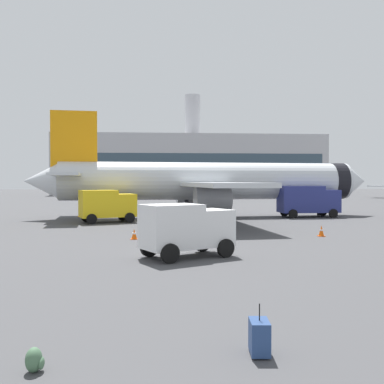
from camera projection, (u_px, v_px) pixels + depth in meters
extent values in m
cylinder|color=silver|center=(210.00, 181.00, 45.76)|extent=(30.23, 6.88, 3.80)
cone|color=silver|center=(355.00, 181.00, 48.70)|extent=(2.76, 3.84, 3.61)
cone|color=silver|center=(41.00, 181.00, 42.75)|extent=(3.54, 3.73, 3.42)
cylinder|color=black|center=(336.00, 181.00, 48.30)|extent=(1.79, 4.00, 3.88)
cube|color=silver|center=(187.00, 184.00, 53.45)|extent=(6.43, 16.41, 0.36)
cube|color=silver|center=(219.00, 185.00, 37.72)|extent=(6.43, 16.41, 0.36)
cylinder|color=gray|center=(191.00, 195.00, 51.02)|extent=(3.41, 2.52, 2.20)
cylinder|color=gray|center=(213.00, 199.00, 40.21)|extent=(3.41, 2.52, 2.20)
cube|color=orange|center=(74.00, 144.00, 43.22)|extent=(4.41, 0.81, 6.40)
cube|color=silver|center=(72.00, 175.00, 46.35)|extent=(3.21, 6.24, 0.24)
cube|color=silver|center=(66.00, 174.00, 40.06)|extent=(3.21, 6.24, 0.24)
cylinder|color=black|center=(319.00, 207.00, 48.00)|extent=(0.36, 0.36, 1.80)
cylinder|color=black|center=(187.00, 207.00, 47.83)|extent=(0.44, 0.44, 1.80)
cylinder|color=black|center=(195.00, 210.00, 43.11)|extent=(0.44, 0.44, 1.80)
cube|color=yellow|center=(125.00, 205.00, 40.44)|extent=(2.33, 2.64, 2.04)
cube|color=#1E232D|center=(132.00, 200.00, 40.72)|extent=(0.75, 1.89, 0.84)
cube|color=yellow|center=(98.00, 204.00, 39.44)|extent=(3.68, 3.13, 2.40)
cylinder|color=black|center=(123.00, 216.00, 41.56)|extent=(0.92, 0.51, 0.90)
cylinder|color=black|center=(130.00, 218.00, 39.47)|extent=(0.92, 0.51, 0.90)
cylinder|color=black|center=(86.00, 217.00, 40.17)|extent=(0.92, 0.51, 0.90)
cylinder|color=black|center=(92.00, 219.00, 38.07)|extent=(0.92, 0.51, 0.90)
cube|color=navy|center=(328.00, 201.00, 45.95)|extent=(1.81, 2.49, 2.29)
cube|color=#1E232D|center=(335.00, 196.00, 46.04)|extent=(0.20, 2.16, 0.95)
cube|color=navy|center=(301.00, 199.00, 45.54)|extent=(4.45, 2.64, 2.70)
cylinder|color=black|center=(323.00, 212.00, 47.21)|extent=(0.91, 0.27, 0.90)
cylinder|color=black|center=(333.00, 213.00, 44.74)|extent=(0.91, 0.27, 0.90)
cylinder|color=black|center=(284.00, 212.00, 46.65)|extent=(0.91, 0.27, 0.90)
cylinder|color=black|center=(293.00, 214.00, 44.17)|extent=(0.91, 0.27, 0.90)
cube|color=white|center=(210.00, 227.00, 22.36)|extent=(2.48, 2.58, 1.78)
cube|color=#1E232D|center=(222.00, 218.00, 22.75)|extent=(0.89, 1.64, 0.74)
cube|color=white|center=(172.00, 226.00, 21.20)|extent=(3.26, 2.99, 2.10)
cylinder|color=black|center=(202.00, 243.00, 23.40)|extent=(0.90, 0.61, 0.90)
cylinder|color=black|center=(226.00, 248.00, 21.61)|extent=(0.90, 0.61, 0.90)
cylinder|color=black|center=(149.00, 248.00, 21.78)|extent=(0.90, 0.61, 0.90)
cylinder|color=black|center=(170.00, 254.00, 19.99)|extent=(0.90, 0.61, 0.90)
cube|color=#F2590C|center=(80.00, 216.00, 46.39)|extent=(0.44, 0.44, 0.04)
cone|color=#F2590C|center=(80.00, 213.00, 46.38)|extent=(0.36, 0.36, 0.63)
cylinder|color=white|center=(80.00, 213.00, 46.38)|extent=(0.23, 0.23, 0.10)
cube|color=#F2590C|center=(321.00, 236.00, 29.86)|extent=(0.44, 0.44, 0.04)
cone|color=#F2590C|center=(321.00, 231.00, 29.85)|extent=(0.36, 0.36, 0.70)
cylinder|color=white|center=(321.00, 230.00, 29.85)|extent=(0.23, 0.23, 0.10)
cube|color=#F2590C|center=(134.00, 239.00, 28.35)|extent=(0.44, 0.44, 0.04)
cone|color=#F2590C|center=(134.00, 234.00, 28.34)|extent=(0.36, 0.36, 0.62)
cylinder|color=white|center=(134.00, 233.00, 28.34)|extent=(0.23, 0.23, 0.10)
cube|color=navy|center=(259.00, 337.00, 9.50)|extent=(0.45, 0.67, 0.70)
cylinder|color=black|center=(259.00, 312.00, 9.48)|extent=(0.02, 0.02, 0.36)
cylinder|color=black|center=(258.00, 349.00, 9.73)|extent=(0.08, 0.04, 0.08)
cylinder|color=black|center=(261.00, 357.00, 9.28)|extent=(0.08, 0.04, 0.08)
ellipsoid|color=#476B4C|center=(34.00, 360.00, 8.65)|extent=(0.32, 0.40, 0.48)
ellipsoid|color=#476B4C|center=(41.00, 363.00, 8.66)|extent=(0.12, 0.28, 0.24)
cube|color=#B2B2B7|center=(189.00, 166.00, 127.82)|extent=(73.33, 22.65, 16.23)
cube|color=#334756|center=(192.00, 167.00, 116.51)|extent=(69.66, 0.10, 7.30)
cylinder|color=#B2B2B7|center=(193.00, 116.00, 127.55)|extent=(4.40, 4.40, 12.00)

